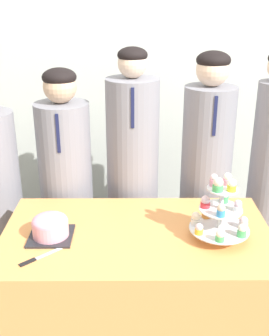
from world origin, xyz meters
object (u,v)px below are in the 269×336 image
at_px(round_cake, 50,226).
at_px(student_3, 205,187).
at_px(student_2, 133,187).
at_px(cupcake_stand, 220,210).
at_px(student_4, 267,184).
at_px(cake_knife, 37,258).
at_px(student_1, 67,194).

distance_m(round_cake, student_3, 1.05).
relative_size(round_cake, student_2, 0.13).
bearing_deg(round_cake, student_3, 36.94).
xyz_separation_m(cupcake_stand, student_3, (0.04, 0.64, -0.17)).
height_order(round_cake, student_2, student_2).
xyz_separation_m(cupcake_stand, student_4, (0.43, 0.64, -0.15)).
distance_m(cake_knife, student_1, 0.81).
xyz_separation_m(round_cake, cake_knife, (-0.03, -0.18, -0.06)).
distance_m(student_2, student_3, 0.44).
xyz_separation_m(cupcake_stand, student_1, (-0.81, 0.64, -0.22)).
bearing_deg(cake_knife, student_2, 20.86).
height_order(round_cake, student_3, student_3).
height_order(round_cake, student_4, student_4).
bearing_deg(cupcake_stand, student_4, 56.11).
relative_size(cupcake_stand, student_4, 0.21).
bearing_deg(cake_knife, round_cake, 38.92).
distance_m(student_1, student_3, 0.85).
bearing_deg(student_3, student_2, 180.00).
relative_size(cake_knife, student_2, 0.13).
xyz_separation_m(round_cake, student_2, (0.39, 0.63, -0.09)).
xyz_separation_m(cupcake_stand, student_2, (-0.40, 0.64, -0.17)).
bearing_deg(cake_knife, student_1, 47.47).
relative_size(student_1, student_3, 0.94).
relative_size(round_cake, student_4, 0.13).
bearing_deg(student_2, round_cake, -121.83).
relative_size(cupcake_stand, student_2, 0.20).
bearing_deg(student_4, cake_knife, -147.13).
distance_m(cake_knife, student_2, 0.91).
bearing_deg(student_3, student_4, -0.00).
bearing_deg(student_3, round_cake, -143.06).
height_order(cake_knife, student_2, student_2).
distance_m(cake_knife, cupcake_stand, 0.85).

